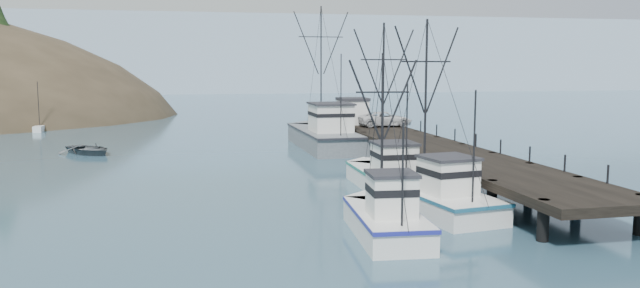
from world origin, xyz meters
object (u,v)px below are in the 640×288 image
at_px(work_vessel, 325,135).
at_px(pier_shed, 353,111).
at_px(motorboat, 89,154).
at_px(pier, 431,149).
at_px(trawler_far, 387,176).
at_px(trawler_near, 433,196).
at_px(pickup_truck, 385,119).
at_px(trawler_mid, 385,218).

distance_m(work_vessel, pier_shed, 5.07).
distance_m(pier_shed, motorboat, 26.56).
bearing_deg(pier_shed, pier, -85.24).
xyz_separation_m(pier, trawler_far, (-5.72, -6.28, -0.87)).
height_order(trawler_near, trawler_far, trawler_far).
bearing_deg(pier, pickup_truck, 85.82).
xyz_separation_m(pier_shed, pickup_truck, (2.58, -3.18, -0.66)).
relative_size(trawler_far, pickup_truck, 2.09).
xyz_separation_m(trawler_near, pickup_truck, (6.25, 27.75, 1.93)).
xyz_separation_m(trawler_near, motorboat, (-22.51, 28.08, -0.82)).
bearing_deg(trawler_far, work_vessel, 88.43).
relative_size(work_vessel, motorboat, 3.08).
bearing_deg(trawler_far, trawler_near, -85.27).
bearing_deg(trawler_near, work_vessel, 89.92).
relative_size(trawler_mid, trawler_far, 0.80).
relative_size(pier, trawler_mid, 4.82).
bearing_deg(trawler_far, pier_shed, 80.14).
bearing_deg(trawler_near, pier, 68.20).
xyz_separation_m(pier, trawler_near, (-5.17, -12.93, -0.87)).
distance_m(pier, pier_shed, 18.14).
height_order(trawler_near, pickup_truck, trawler_near).
distance_m(pier, work_vessel, 16.07).
bearing_deg(pier_shed, trawler_near, -96.77).
bearing_deg(trawler_mid, trawler_far, 71.30).
xyz_separation_m(trawler_near, trawler_mid, (-4.30, -4.44, -0.00)).
bearing_deg(trawler_mid, pier_shed, 77.29).
height_order(work_vessel, pier_shed, work_vessel).
bearing_deg(trawler_far, pickup_truck, 72.13).
bearing_deg(pickup_truck, work_vessel, 87.45).
bearing_deg(pier_shed, work_vessel, -142.56).
bearing_deg(pier_shed, pickup_truck, -50.88).
distance_m(trawler_mid, pickup_truck, 33.93).
height_order(trawler_mid, pickup_truck, trawler_mid).
xyz_separation_m(pier, pier_shed, (-1.50, 18.00, 1.73)).
bearing_deg(pier_shed, motorboat, -173.79).
distance_m(trawler_mid, motorboat, 37.28).
relative_size(pier, pier_shed, 13.75).
height_order(trawler_far, pickup_truck, trawler_far).
bearing_deg(trawler_near, pickup_truck, 77.30).
relative_size(pier_shed, pickup_truck, 0.59).
relative_size(work_vessel, pickup_truck, 3.24).
xyz_separation_m(work_vessel, pickup_truck, (6.21, -0.40, 1.53)).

